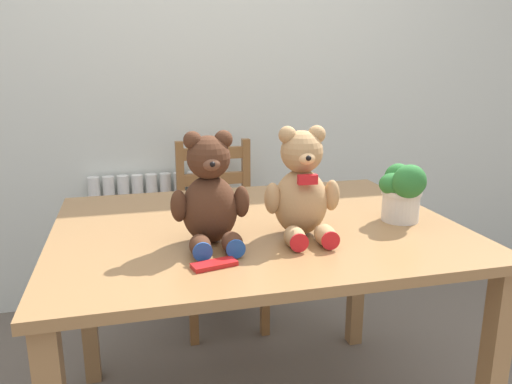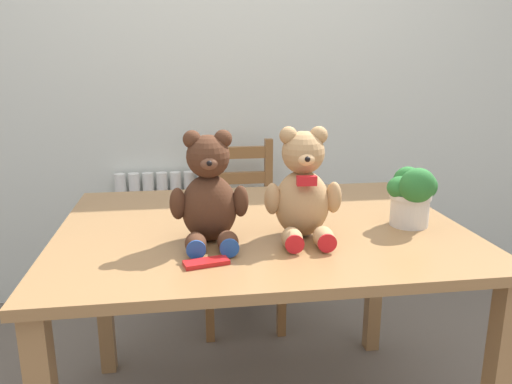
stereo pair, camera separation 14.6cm
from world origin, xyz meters
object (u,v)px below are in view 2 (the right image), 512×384
object	(u,v)px
teddy_bear_left	(209,195)
chocolate_bar	(206,263)
wooden_chair_behind	(240,232)
potted_plant	(412,194)
teddy_bear_right	(303,191)

from	to	relation	value
teddy_bear_left	chocolate_bar	distance (m)	0.22
chocolate_bar	wooden_chair_behind	bearing A→B (deg)	79.37
teddy_bear_left	potted_plant	xyz separation A→B (m)	(0.64, 0.05, -0.03)
teddy_bear_left	chocolate_bar	world-z (taller)	teddy_bear_left
teddy_bear_left	teddy_bear_right	bearing A→B (deg)	-179.83
wooden_chair_behind	potted_plant	distance (m)	1.13
potted_plant	chocolate_bar	xyz separation A→B (m)	(-0.66, -0.22, -0.10)
teddy_bear_left	teddy_bear_right	size ratio (longest dim) A/B	0.98
teddy_bear_right	potted_plant	xyz separation A→B (m)	(0.37, 0.05, -0.04)
wooden_chair_behind	teddy_bear_right	bearing A→B (deg)	94.47
chocolate_bar	teddy_bear_left	bearing A→B (deg)	83.25
wooden_chair_behind	chocolate_bar	size ratio (longest dim) A/B	7.70
wooden_chair_behind	teddy_bear_right	xyz separation A→B (m)	(0.08, -0.99, 0.47)
teddy_bear_left	potted_plant	bearing A→B (deg)	-175.45
wooden_chair_behind	potted_plant	bearing A→B (deg)	115.13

